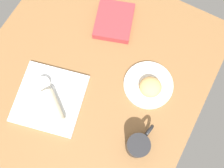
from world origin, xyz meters
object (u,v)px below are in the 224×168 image
(round_plate, at_px, (148,85))
(coffee_mug, at_px, (138,145))
(scone_pastry, at_px, (150,87))
(book_stack, at_px, (114,21))
(breakfast_wrap, at_px, (52,107))
(square_plate, at_px, (50,98))
(sauce_cup, at_px, (43,84))

(round_plate, xyz_separation_m, coffee_mug, (0.23, 0.07, 0.05))
(coffee_mug, bearing_deg, round_plate, -163.84)
(scone_pastry, relative_size, book_stack, 0.39)
(scone_pastry, bearing_deg, breakfast_wrap, -49.67)
(round_plate, bearing_deg, book_stack, -126.05)
(round_plate, height_order, coffee_mug, coffee_mug)
(square_plate, bearing_deg, coffee_mug, 90.11)
(round_plate, distance_m, coffee_mug, 0.25)
(square_plate, xyz_separation_m, sauce_cup, (-0.03, -0.05, 0.02))
(round_plate, xyz_separation_m, scone_pastry, (0.01, 0.01, 0.03))
(breakfast_wrap, height_order, book_stack, breakfast_wrap)
(square_plate, bearing_deg, scone_pastry, 123.83)
(round_plate, xyz_separation_m, book_stack, (-0.18, -0.25, 0.01))
(breakfast_wrap, xyz_separation_m, coffee_mug, (-0.03, 0.35, 0.01))
(sauce_cup, relative_size, breakfast_wrap, 0.46)
(round_plate, distance_m, book_stack, 0.31)
(round_plate, height_order, sauce_cup, sauce_cup)
(round_plate, height_order, book_stack, book_stack)
(square_plate, xyz_separation_m, book_stack, (-0.42, 0.06, 0.01))
(breakfast_wrap, height_order, coffee_mug, coffee_mug)
(round_plate, height_order, scone_pastry, scone_pastry)
(scone_pastry, xyz_separation_m, coffee_mug, (0.22, 0.06, 0.01))
(round_plate, distance_m, sauce_cup, 0.41)
(breakfast_wrap, relative_size, book_stack, 0.57)
(breakfast_wrap, bearing_deg, round_plate, 169.52)
(round_plate, distance_m, breakfast_wrap, 0.38)
(round_plate, relative_size, breakfast_wrap, 1.58)
(book_stack, bearing_deg, square_plate, -8.55)
(sauce_cup, distance_m, coffee_mug, 0.43)
(square_plate, relative_size, book_stack, 1.16)
(square_plate, bearing_deg, breakfast_wrap, 53.03)
(breakfast_wrap, bearing_deg, book_stack, -146.85)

